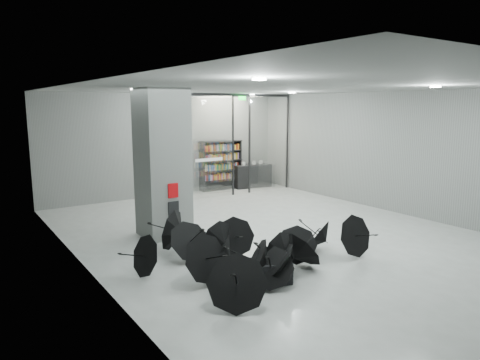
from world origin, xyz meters
TOP-DOWN VIEW (x-y plane):
  - room at (0.00, 0.00)m, footprint 14.00×14.02m
  - column at (-2.50, 2.00)m, footprint 1.20×1.20m
  - fire_cabinet at (-2.50, 1.38)m, footprint 0.28×0.04m
  - info_panel at (-2.50, 1.38)m, footprint 0.30×0.03m
  - exit_sign at (2.40, 5.30)m, footprint 0.30×0.06m
  - glass_partition at (2.39, 5.50)m, footprint 5.06×0.08m
  - bench at (-2.41, -2.13)m, footprint 1.51×1.00m
  - bookshelf at (2.32, 6.75)m, footprint 1.91×0.49m
  - shop_counter at (3.71, 6.46)m, footprint 1.74×0.91m
  - umbrella_cluster at (-2.10, -1.47)m, footprint 5.38×4.65m

SIDE VIEW (x-z plane):
  - bench at x=-2.41m, z-range 0.00..0.45m
  - umbrella_cluster at x=-2.10m, z-range -0.33..0.94m
  - shop_counter at x=3.71m, z-range 0.00..0.99m
  - info_panel at x=-2.50m, z-range 0.64..1.06m
  - bookshelf at x=2.32m, z-range 0.00..2.08m
  - fire_cabinet at x=-2.50m, z-range 1.16..1.54m
  - column at x=-2.50m, z-range 0.00..4.00m
  - glass_partition at x=2.39m, z-range 0.18..4.18m
  - room at x=0.00m, z-range 0.84..4.85m
  - exit_sign at x=2.40m, z-range 3.74..3.90m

